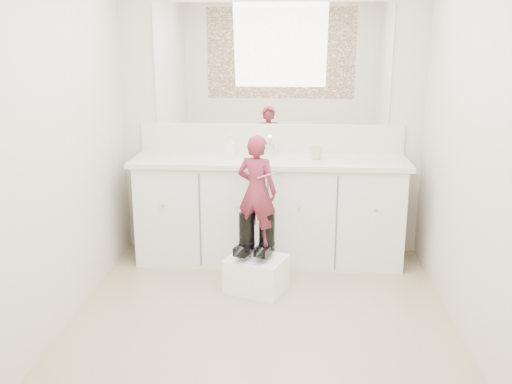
{
  "coord_description": "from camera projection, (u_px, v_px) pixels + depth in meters",
  "views": [
    {
      "loc": [
        0.21,
        -3.41,
        1.86
      ],
      "look_at": [
        -0.06,
        0.52,
        0.79
      ],
      "focal_mm": 40.0,
      "sensor_mm": 36.0,
      "label": 1
    }
  ],
  "objects": [
    {
      "name": "countertop",
      "position": [
        270.0,
        161.0,
        4.72
      ],
      "size": [
        2.28,
        0.58,
        0.04
      ],
      "primitive_type": "cube",
      "color": "beige",
      "rests_on": "vanity_cabinet"
    },
    {
      "name": "backsplash",
      "position": [
        271.0,
        138.0,
        4.95
      ],
      "size": [
        2.28,
        0.03,
        0.25
      ],
      "primitive_type": "cube",
      "color": "beige",
      "rests_on": "countertop"
    },
    {
      "name": "toothbrush",
      "position": [
        266.0,
        176.0,
        4.04
      ],
      "size": [
        0.13,
        0.06,
        0.06
      ],
      "primitive_type": "cylinder",
      "rotation": [
        0.0,
        1.22,
        -0.35
      ],
      "color": "#DE5695",
      "rests_on": "toddler"
    },
    {
      "name": "boot_right",
      "position": [
        267.0,
        235.0,
        4.25
      ],
      "size": [
        0.2,
        0.26,
        0.34
      ],
      "primitive_type": null,
      "rotation": [
        0.0,
        0.0,
        -0.35
      ],
      "color": "black",
      "rests_on": "step_stool"
    },
    {
      "name": "boot_left",
      "position": [
        247.0,
        235.0,
        4.26
      ],
      "size": [
        0.2,
        0.26,
        0.34
      ],
      "primitive_type": null,
      "rotation": [
        0.0,
        0.0,
        -0.35
      ],
      "color": "black",
      "rests_on": "step_stool"
    },
    {
      "name": "toddler",
      "position": [
        257.0,
        191.0,
        4.16
      ],
      "size": [
        0.35,
        0.29,
        0.83
      ],
      "primitive_type": "imported",
      "rotation": [
        0.0,
        0.0,
        2.79
      ],
      "color": "#A7334A",
      "rests_on": "step_stool"
    },
    {
      "name": "dot_panel",
      "position": [
        234.0,
        103.0,
        1.92
      ],
      "size": [
        2.0,
        0.01,
        1.2
      ],
      "primitive_type": "cube",
      "color": "#472819",
      "rests_on": "wall_front"
    },
    {
      "name": "floor",
      "position": [
        260.0,
        327.0,
        3.78
      ],
      "size": [
        3.0,
        3.0,
        0.0
      ],
      "primitive_type": "plane",
      "color": "#837555",
      "rests_on": "ground"
    },
    {
      "name": "vanity_cabinet",
      "position": [
        269.0,
        212.0,
        4.85
      ],
      "size": [
        2.2,
        0.55,
        0.85
      ],
      "primitive_type": "cube",
      "color": "silver",
      "rests_on": "floor"
    },
    {
      "name": "wall_left",
      "position": [
        53.0,
        147.0,
        3.55
      ],
      "size": [
        0.0,
        3.0,
        3.0
      ],
      "primitive_type": "plane",
      "rotation": [
        1.57,
        0.0,
        1.57
      ],
      "color": "beige",
      "rests_on": "floor"
    },
    {
      "name": "step_stool",
      "position": [
        257.0,
        274.0,
        4.31
      ],
      "size": [
        0.5,
        0.46,
        0.26
      ],
      "primitive_type": "cube",
      "rotation": [
        0.0,
        0.0,
        -0.35
      ],
      "color": "white",
      "rests_on": "floor"
    },
    {
      "name": "wall_front",
      "position": [
        235.0,
        230.0,
        2.02
      ],
      "size": [
        2.6,
        0.0,
        2.6
      ],
      "primitive_type": "plane",
      "rotation": [
        -1.57,
        0.0,
        0.0
      ],
      "color": "beige",
      "rests_on": "floor"
    },
    {
      "name": "soap_bottle",
      "position": [
        229.0,
        146.0,
        4.73
      ],
      "size": [
        0.1,
        0.1,
        0.2
      ],
      "primitive_type": "imported",
      "rotation": [
        0.0,
        0.0,
        0.15
      ],
      "color": "silver",
      "rests_on": "countertop"
    },
    {
      "name": "wall_back",
      "position": [
        271.0,
        117.0,
        4.91
      ],
      "size": [
        2.6,
        0.0,
        2.6
      ],
      "primitive_type": "plane",
      "rotation": [
        1.57,
        0.0,
        0.0
      ],
      "color": "beige",
      "rests_on": "floor"
    },
    {
      "name": "wall_right",
      "position": [
        479.0,
        153.0,
        3.38
      ],
      "size": [
        0.0,
        3.0,
        3.0
      ],
      "primitive_type": "plane",
      "rotation": [
        1.57,
        0.0,
        -1.57
      ],
      "color": "beige",
      "rests_on": "floor"
    },
    {
      "name": "faucet",
      "position": [
        270.0,
        149.0,
        4.86
      ],
      "size": [
        0.08,
        0.08,
        0.1
      ],
      "primitive_type": "cylinder",
      "color": "silver",
      "rests_on": "countertop"
    },
    {
      "name": "mirror",
      "position": [
        272.0,
        64.0,
        4.78
      ],
      "size": [
        2.0,
        0.02,
        1.0
      ],
      "primitive_type": "cube",
      "color": "white",
      "rests_on": "wall_back"
    },
    {
      "name": "cup",
      "position": [
        317.0,
        153.0,
        4.68
      ],
      "size": [
        0.15,
        0.15,
        0.11
      ],
      "primitive_type": "imported",
      "rotation": [
        0.0,
        0.0,
        0.37
      ],
      "color": "#C1B99A",
      "rests_on": "countertop"
    }
  ]
}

